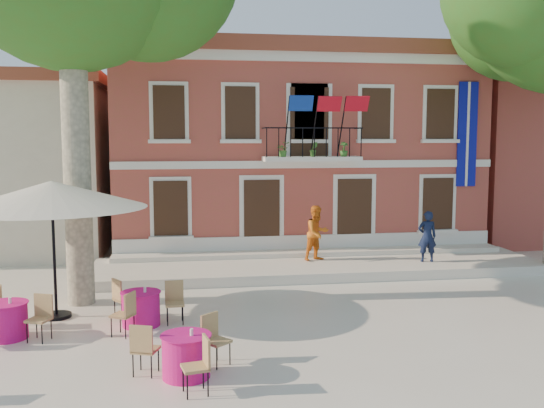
{
  "coord_description": "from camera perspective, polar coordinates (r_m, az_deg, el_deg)",
  "views": [
    {
      "loc": [
        -2.3,
        -13.92,
        4.2
      ],
      "look_at": [
        0.37,
        3.5,
        2.26
      ],
      "focal_mm": 40.0,
      "sensor_mm": 36.0,
      "label": 1
    }
  ],
  "objects": [
    {
      "name": "ground",
      "position": [
        14.72,
        0.66,
        -10.29
      ],
      "size": [
        90.0,
        90.0,
        0.0
      ],
      "primitive_type": "plane",
      "color": "beige",
      "rests_on": "ground"
    },
    {
      "name": "main_building",
      "position": [
        24.29,
        1.5,
        5.3
      ],
      "size": [
        13.5,
        9.59,
        7.5
      ],
      "color": "#A53F3B",
      "rests_on": "ground"
    },
    {
      "name": "terrace",
      "position": [
        19.25,
        4.43,
        -5.87
      ],
      "size": [
        14.0,
        3.4,
        0.3
      ],
      "primitive_type": "cube",
      "color": "silver",
      "rests_on": "ground"
    },
    {
      "name": "patio_umbrella",
      "position": [
        14.78,
        -20.02,
        0.81
      ],
      "size": [
        4.32,
        4.32,
        3.21
      ],
      "color": "black",
      "rests_on": "ground"
    },
    {
      "name": "pedestrian_navy",
      "position": [
        19.64,
        14.39,
        -2.97
      ],
      "size": [
        0.63,
        0.46,
        1.61
      ],
      "primitive_type": "imported",
      "rotation": [
        0.0,
        0.0,
        3.01
      ],
      "color": "#0F1834",
      "rests_on": "terrace"
    },
    {
      "name": "pedestrian_orange",
      "position": [
        19.28,
        4.26,
        -2.75
      ],
      "size": [
        1.06,
        0.97,
        1.75
      ],
      "primitive_type": "imported",
      "rotation": [
        0.0,
        0.0,
        0.44
      ],
      "color": "orange",
      "rests_on": "terrace"
    },
    {
      "name": "cafe_table_0",
      "position": [
        14.02,
        -23.71,
        -9.85
      ],
      "size": [
        1.85,
        1.75,
        0.95
      ],
      "color": "#C1127E",
      "rests_on": "ground"
    },
    {
      "name": "cafe_table_1",
      "position": [
        11.03,
        -8.09,
        -13.76
      ],
      "size": [
        1.84,
        1.77,
        0.95
      ],
      "color": "#C1127E",
      "rests_on": "ground"
    },
    {
      "name": "cafe_table_3",
      "position": [
        14.04,
        -12.24,
        -9.43
      ],
      "size": [
        1.67,
        1.87,
        0.95
      ],
      "color": "#C1127E",
      "rests_on": "ground"
    }
  ]
}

